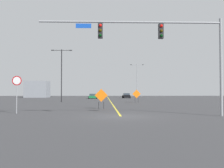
{
  "coord_description": "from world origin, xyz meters",
  "views": [
    {
      "loc": [
        -1.19,
        -18.55,
        1.73
      ],
      "look_at": [
        0.06,
        21.83,
        2.94
      ],
      "focal_mm": 42.15,
      "sensor_mm": 36.0,
      "label": 1
    }
  ],
  "objects_px": {
    "street_lamp_near_left": "(137,78)",
    "construction_sign_median_far": "(137,94)",
    "traffic_signal_assembly": "(161,40)",
    "construction_sign_median_near": "(101,96)",
    "car_green_mid": "(93,96)",
    "car_black_distant": "(126,96)",
    "street_lamp_far_left": "(62,71)",
    "stop_sign": "(17,87)"
  },
  "relations": [
    {
      "from": "stop_sign",
      "to": "car_green_mid",
      "type": "distance_m",
      "value": 46.23
    },
    {
      "from": "construction_sign_median_far",
      "to": "car_green_mid",
      "type": "relative_size",
      "value": 0.5
    },
    {
      "from": "street_lamp_near_left",
      "to": "car_black_distant",
      "type": "xyz_separation_m",
      "value": [
        -3.44,
        -3.39,
        -5.05
      ]
    },
    {
      "from": "street_lamp_far_left",
      "to": "car_green_mid",
      "type": "height_order",
      "value": "street_lamp_far_left"
    },
    {
      "from": "car_black_distant",
      "to": "street_lamp_near_left",
      "type": "bearing_deg",
      "value": 44.61
    },
    {
      "from": "street_lamp_far_left",
      "to": "construction_sign_median_near",
      "type": "distance_m",
      "value": 19.58
    },
    {
      "from": "stop_sign",
      "to": "construction_sign_median_near",
      "type": "relative_size",
      "value": 1.47
    },
    {
      "from": "traffic_signal_assembly",
      "to": "construction_sign_median_far",
      "type": "relative_size",
      "value": 6.29
    },
    {
      "from": "stop_sign",
      "to": "construction_sign_median_far",
      "type": "distance_m",
      "value": 23.83
    },
    {
      "from": "car_green_mid",
      "to": "car_black_distant",
      "type": "xyz_separation_m",
      "value": [
        9.02,
        5.55,
        0.06
      ]
    },
    {
      "from": "street_lamp_near_left",
      "to": "construction_sign_median_near",
      "type": "relative_size",
      "value": 4.79
    },
    {
      "from": "traffic_signal_assembly",
      "to": "stop_sign",
      "type": "relative_size",
      "value": 4.36
    },
    {
      "from": "construction_sign_median_far",
      "to": "car_black_distant",
      "type": "xyz_separation_m",
      "value": [
        1.0,
        31.09,
        -0.66
      ]
    },
    {
      "from": "car_green_mid",
      "to": "street_lamp_near_left",
      "type": "bearing_deg",
      "value": 35.69
    },
    {
      "from": "construction_sign_median_near",
      "to": "car_black_distant",
      "type": "distance_m",
      "value": 46.46
    },
    {
      "from": "stop_sign",
      "to": "construction_sign_median_far",
      "type": "xyz_separation_m",
      "value": [
        12.15,
        20.49,
        -0.8
      ]
    },
    {
      "from": "street_lamp_near_left",
      "to": "car_green_mid",
      "type": "xyz_separation_m",
      "value": [
        -12.46,
        -8.95,
        -5.11
      ]
    },
    {
      "from": "stop_sign",
      "to": "street_lamp_near_left",
      "type": "xyz_separation_m",
      "value": [
        16.6,
        54.97,
        3.59
      ]
    },
    {
      "from": "traffic_signal_assembly",
      "to": "stop_sign",
      "type": "distance_m",
      "value": 11.77
    },
    {
      "from": "street_lamp_far_left",
      "to": "construction_sign_median_far",
      "type": "distance_m",
      "value": 13.33
    },
    {
      "from": "stop_sign",
      "to": "street_lamp_far_left",
      "type": "xyz_separation_m",
      "value": [
        -0.23,
        23.46,
        3.12
      ]
    },
    {
      "from": "car_black_distant",
      "to": "traffic_signal_assembly",
      "type": "bearing_deg",
      "value": -92.29
    },
    {
      "from": "construction_sign_median_far",
      "to": "car_green_mid",
      "type": "xyz_separation_m",
      "value": [
        -8.01,
        25.53,
        -0.72
      ]
    },
    {
      "from": "traffic_signal_assembly",
      "to": "car_black_distant",
      "type": "distance_m",
      "value": 54.45
    },
    {
      "from": "traffic_signal_assembly",
      "to": "car_green_mid",
      "type": "height_order",
      "value": "traffic_signal_assembly"
    },
    {
      "from": "construction_sign_median_near",
      "to": "street_lamp_far_left",
      "type": "bearing_deg",
      "value": 111.12
    },
    {
      "from": "traffic_signal_assembly",
      "to": "construction_sign_median_far",
      "type": "xyz_separation_m",
      "value": [
        1.16,
        23.11,
        -4.1
      ]
    },
    {
      "from": "street_lamp_near_left",
      "to": "car_black_distant",
      "type": "height_order",
      "value": "street_lamp_near_left"
    },
    {
      "from": "street_lamp_near_left",
      "to": "construction_sign_median_far",
      "type": "distance_m",
      "value": 35.04
    },
    {
      "from": "construction_sign_median_far",
      "to": "car_black_distant",
      "type": "bearing_deg",
      "value": 88.15
    },
    {
      "from": "street_lamp_far_left",
      "to": "construction_sign_median_far",
      "type": "relative_size",
      "value": 4.28
    },
    {
      "from": "traffic_signal_assembly",
      "to": "street_lamp_far_left",
      "type": "xyz_separation_m",
      "value": [
        -11.23,
        26.08,
        -0.18
      ]
    },
    {
      "from": "street_lamp_far_left",
      "to": "car_green_mid",
      "type": "distance_m",
      "value": 23.45
    },
    {
      "from": "traffic_signal_assembly",
      "to": "street_lamp_far_left",
      "type": "distance_m",
      "value": 28.39
    },
    {
      "from": "construction_sign_median_far",
      "to": "construction_sign_median_near",
      "type": "xyz_separation_m",
      "value": [
        -5.48,
        -14.91,
        -0.03
      ]
    },
    {
      "from": "street_lamp_far_left",
      "to": "stop_sign",
      "type": "bearing_deg",
      "value": -89.44
    },
    {
      "from": "construction_sign_median_far",
      "to": "construction_sign_median_near",
      "type": "relative_size",
      "value": 1.02
    },
    {
      "from": "street_lamp_far_left",
      "to": "car_black_distant",
      "type": "distance_m",
      "value": 31.48
    },
    {
      "from": "stop_sign",
      "to": "car_green_mid",
      "type": "bearing_deg",
      "value": 84.86
    },
    {
      "from": "traffic_signal_assembly",
      "to": "street_lamp_far_left",
      "type": "bearing_deg",
      "value": 113.29
    },
    {
      "from": "car_black_distant",
      "to": "street_lamp_far_left",
      "type": "bearing_deg",
      "value": -115.46
    },
    {
      "from": "stop_sign",
      "to": "construction_sign_median_near",
      "type": "height_order",
      "value": "stop_sign"
    }
  ]
}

